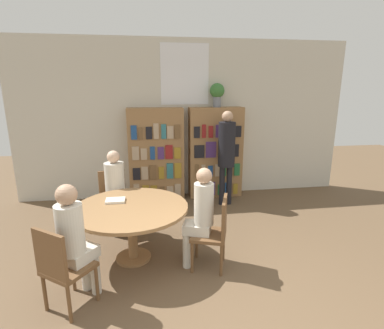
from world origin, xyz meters
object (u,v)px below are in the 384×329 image
at_px(reading_table, 131,214).
at_px(librarian_standing, 227,149).
at_px(seated_reader_back, 75,236).
at_px(chair_left_side, 114,196).
at_px(chair_near_camera, 62,266).
at_px(chair_far_side, 215,230).
at_px(flower_vase, 217,93).
at_px(seated_reader_right, 200,213).
at_px(seated_reader_left, 116,186).
at_px(bookshelf_left, 156,155).
at_px(bookshelf_right, 215,153).

xyz_separation_m(reading_table, librarian_standing, (1.62, 1.62, 0.44)).
bearing_deg(seated_reader_back, chair_left_side, 119.77).
bearing_deg(seated_reader_back, chair_near_camera, -90.00).
bearing_deg(chair_far_side, flower_vase, 5.51).
xyz_separation_m(seated_reader_right, librarian_standing, (0.82, 1.89, 0.37)).
xyz_separation_m(chair_near_camera, chair_left_side, (0.30, 1.82, 0.00)).
distance_m(seated_reader_back, librarian_standing, 3.16).
distance_m(reading_table, seated_reader_left, 0.86).
relative_size(bookshelf_left, chair_near_camera, 1.98).
bearing_deg(seated_reader_back, reading_table, 90.00).
height_order(seated_reader_left, seated_reader_right, same).
height_order(bookshelf_right, reading_table, bookshelf_right).
height_order(seated_reader_left, librarian_standing, librarian_standing).
height_order(chair_left_side, chair_far_side, same).
bearing_deg(librarian_standing, chair_far_side, -108.16).
distance_m(chair_far_side, seated_reader_back, 1.55).
relative_size(bookshelf_right, flower_vase, 3.98).
height_order(bookshelf_right, seated_reader_back, bookshelf_right).
relative_size(seated_reader_left, seated_reader_back, 0.99).
bearing_deg(chair_near_camera, chair_far_side, 54.00).
height_order(chair_far_side, seated_reader_left, seated_reader_left).
xyz_separation_m(seated_reader_left, seated_reader_right, (1.06, -1.09, -0.02)).
height_order(bookshelf_left, bookshelf_right, same).
height_order(chair_far_side, librarian_standing, librarian_standing).
distance_m(flower_vase, seated_reader_back, 3.72).
bearing_deg(bookshelf_right, chair_near_camera, -126.00).
bearing_deg(flower_vase, chair_far_side, -102.94).
xyz_separation_m(bookshelf_right, chair_left_side, (-1.85, -1.14, -0.38)).
distance_m(chair_near_camera, seated_reader_left, 1.70).
bearing_deg(bookshelf_left, seated_reader_back, -107.59).
bearing_deg(bookshelf_right, flower_vase, 21.70).
bearing_deg(bookshelf_right, chair_left_side, -148.32).
distance_m(reading_table, librarian_standing, 2.34).
distance_m(bookshelf_right, flower_vase, 1.15).
distance_m(chair_left_side, seated_reader_back, 1.70).
relative_size(seated_reader_back, librarian_standing, 0.73).
bearing_deg(chair_far_side, reading_table, 90.00).
bearing_deg(reading_table, chair_near_camera, -126.45).
bearing_deg(bookshelf_right, chair_far_side, -102.72).
relative_size(bookshelf_left, seated_reader_right, 1.42).
relative_size(chair_near_camera, chair_left_side, 1.00).
xyz_separation_m(chair_left_side, librarian_standing, (1.93, 0.64, 0.56)).
bearing_deg(librarian_standing, seated_reader_back, -132.64).
relative_size(flower_vase, chair_far_side, 0.50).
xyz_separation_m(bookshelf_right, seated_reader_right, (-0.73, -2.39, -0.18)).
bearing_deg(chair_far_side, chair_left_side, 63.00).
bearing_deg(seated_reader_right, chair_near_camera, 130.10).
xyz_separation_m(bookshelf_right, seated_reader_back, (-2.04, -2.81, -0.16)).
xyz_separation_m(flower_vase, librarian_standing, (0.08, -0.51, -0.97)).
bearing_deg(bookshelf_left, chair_left_side, -121.41).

